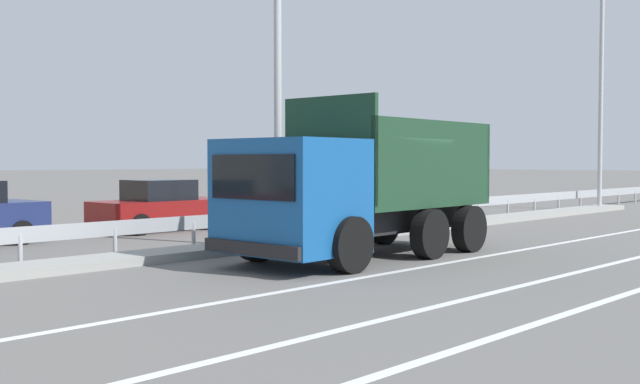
# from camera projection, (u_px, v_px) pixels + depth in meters

# --- Properties ---
(ground_plane) EXTENTS (320.00, 320.00, 0.00)m
(ground_plane) POSITION_uv_depth(u_px,v_px,m) (374.00, 255.00, 16.19)
(ground_plane) COLOR #605E5B
(lane_strip_0) EXTENTS (70.09, 0.16, 0.01)m
(lane_strip_0) POSITION_uv_depth(u_px,v_px,m) (436.00, 265.00, 14.65)
(lane_strip_0) COLOR silver
(lane_strip_0) RESTS_ON ground_plane
(lane_strip_1) EXTENTS (70.09, 0.16, 0.01)m
(lane_strip_1) POSITION_uv_depth(u_px,v_px,m) (552.00, 278.00, 12.97)
(lane_strip_1) COLOR silver
(lane_strip_1) RESTS_ON ground_plane
(median_island) EXTENTS (38.55, 1.10, 0.18)m
(median_island) POSITION_uv_depth(u_px,v_px,m) (287.00, 242.00, 18.06)
(median_island) COLOR gray
(median_island) RESTS_ON ground_plane
(median_guardrail) EXTENTS (70.09, 0.09, 0.78)m
(median_guardrail) POSITION_uv_depth(u_px,v_px,m) (260.00, 220.00, 18.73)
(median_guardrail) COLOR #9EA0A5
(median_guardrail) RESTS_ON ground_plane
(dump_truck) EXTENTS (6.76, 2.94, 3.33)m
(dump_truck) POSITION_uv_depth(u_px,v_px,m) (339.00, 199.00, 15.18)
(dump_truck) COLOR #144C8C
(dump_truck) RESTS_ON ground_plane
(median_road_sign) EXTENTS (0.77, 0.16, 2.16)m
(median_road_sign) POSITION_uv_depth(u_px,v_px,m) (373.00, 194.00, 20.38)
(median_road_sign) COLOR white
(median_road_sign) RESTS_ON ground_plane
(street_lamp_1) EXTENTS (0.71, 2.22, 8.53)m
(street_lamp_1) POSITION_uv_depth(u_px,v_px,m) (282.00, 44.00, 17.34)
(street_lamp_1) COLOR #ADADB2
(street_lamp_1) RESTS_ON ground_plane
(street_lamp_2) EXTENTS (0.71, 2.44, 10.52)m
(street_lamp_2) POSITION_uv_depth(u_px,v_px,m) (605.00, 71.00, 31.01)
(street_lamp_2) COLOR #ADADB2
(street_lamp_2) RESTS_ON ground_plane
(parked_car_5) EXTENTS (4.13, 1.84, 1.50)m
(parked_car_5) POSITION_uv_depth(u_px,v_px,m) (162.00, 206.00, 21.89)
(parked_car_5) COLOR maroon
(parked_car_5) RESTS_ON ground_plane
(parked_car_6) EXTENTS (4.03, 2.11, 1.34)m
(parked_car_6) POSITION_uv_depth(u_px,v_px,m) (283.00, 201.00, 25.27)
(parked_car_6) COLOR maroon
(parked_car_6) RESTS_ON ground_plane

